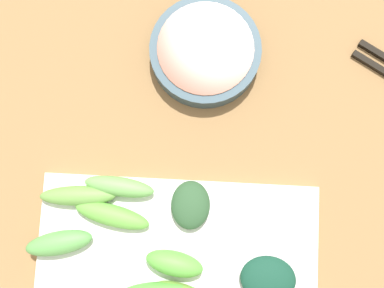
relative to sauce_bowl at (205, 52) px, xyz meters
name	(u,v)px	position (x,y,z in m)	size (l,w,h in m)	color
tabletop	(170,178)	(0.17, -0.04, -0.03)	(2.10, 2.10, 0.02)	#977045
sauce_bowl	(205,52)	(0.00, 0.00, 0.00)	(0.14, 0.14, 0.03)	#2E4653
serving_plate	(178,244)	(0.25, -0.02, -0.01)	(0.16, 0.35, 0.01)	white
broccoli_stalk_0	(174,264)	(0.27, -0.02, 0.01)	(0.03, 0.07, 0.03)	#60BB44
broccoli_stalk_1	(112,215)	(0.22, -0.10, 0.00)	(0.03, 0.09, 0.02)	#67B344
broccoli_leafy_2	(268,279)	(0.28, 0.09, 0.01)	(0.05, 0.07, 0.02)	#174633
broccoli_stalk_3	(119,187)	(0.18, -0.10, 0.01)	(0.02, 0.09, 0.02)	#72B75B
broccoli_leafy_4	(191,205)	(0.20, -0.01, 0.01)	(0.06, 0.05, 0.02)	#2F5532
broccoli_stalk_5	(78,196)	(0.19, -0.15, 0.00)	(0.02, 0.09, 0.02)	#6DA64A
broccoli_stalk_8	(59,243)	(0.25, -0.17, 0.01)	(0.03, 0.08, 0.02)	#5FA852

